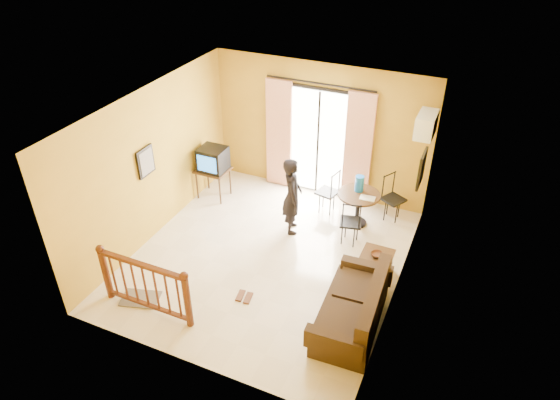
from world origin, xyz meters
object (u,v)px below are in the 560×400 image
at_px(coffee_table, 373,268).
at_px(dining_table, 359,200).
at_px(television, 213,159).
at_px(sofa, 355,310).
at_px(standing_person, 292,196).

bearing_deg(coffee_table, dining_table, 115.39).
bearing_deg(television, dining_table, 4.82).
bearing_deg(sofa, coffee_table, 87.41).
bearing_deg(coffee_table, standing_person, 155.87).
height_order(coffee_table, standing_person, standing_person).
distance_m(television, coffee_table, 3.97).
bearing_deg(dining_table, television, -175.00).
distance_m(television, standing_person, 1.98).
distance_m(coffee_table, sofa, 1.08).
bearing_deg(standing_person, sofa, -161.13).
distance_m(dining_table, sofa, 2.69).
bearing_deg(sofa, standing_person, 130.83).
xyz_separation_m(dining_table, standing_person, (-1.08, -0.70, 0.23)).
relative_size(dining_table, sofa, 0.45).
bearing_deg(dining_table, standing_person, -146.77).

